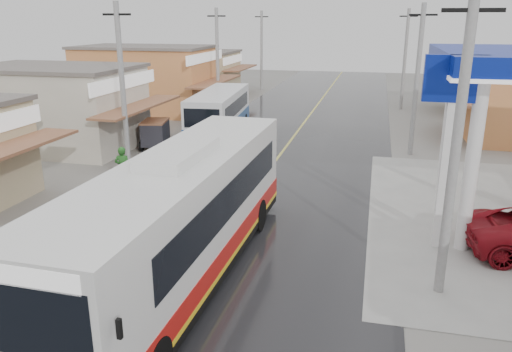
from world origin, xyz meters
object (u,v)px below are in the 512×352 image
object	(u,v)px
tyre_stack	(106,186)
cyclist	(126,181)
coach_bus	(184,218)
second_bus	(219,113)
tricycle_near	(155,133)

from	to	relation	value
tyre_stack	cyclist	bearing A→B (deg)	-22.00
coach_bus	second_bus	xyz separation A→B (m)	(-4.50, 17.49, -0.33)
coach_bus	cyclist	size ratio (longest dim) A/B	5.58
tricycle_near	tyre_stack	size ratio (longest dim) A/B	2.70
second_bus	tricycle_near	distance (m)	4.60
coach_bus	tyre_stack	xyz separation A→B (m)	(-6.21, 6.40, -1.67)
tricycle_near	tyre_stack	bearing A→B (deg)	-93.29
cyclist	tricycle_near	world-z (taller)	cyclist
coach_bus	second_bus	world-z (taller)	coach_bus
cyclist	tricycle_near	size ratio (longest dim) A/B	1.02
second_bus	cyclist	world-z (taller)	second_bus
tyre_stack	tricycle_near	bearing A→B (deg)	97.72
cyclist	tricycle_near	distance (m)	8.29
second_bus	cyclist	size ratio (longest dim) A/B	3.93
coach_bus	tricycle_near	bearing A→B (deg)	119.00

